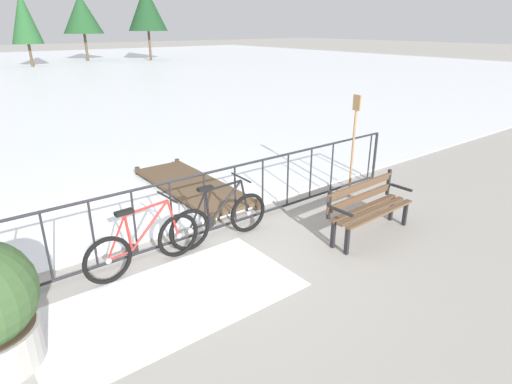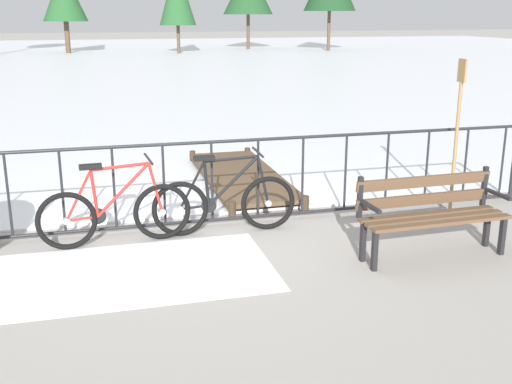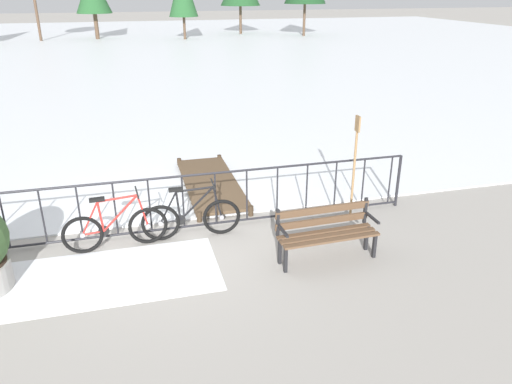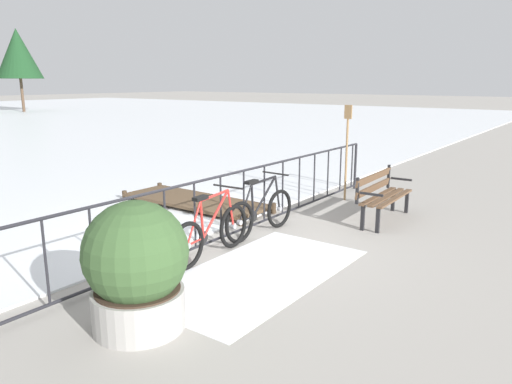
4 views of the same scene
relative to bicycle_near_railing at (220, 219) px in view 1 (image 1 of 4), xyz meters
The scene contains 11 objects.
ground_plane 0.59m from the bicycle_near_railing, 145.12° to the left, with size 160.00×160.00×0.00m, color #9E9991.
snow_patch 1.67m from the bicycle_near_railing, 145.13° to the right, with size 3.20×1.64×0.01m, color white.
railing_fence 0.50m from the bicycle_near_railing, 145.12° to the left, with size 9.06×0.06×1.07m.
bicycle_near_railing is the anchor object (origin of this frame).
bicycle_second 1.27m from the bicycle_near_railing, behind, with size 1.71×0.52×0.97m.
park_bench 2.34m from the bicycle_near_railing, 32.22° to the right, with size 1.62×0.54×0.89m.
oar_upright 3.09m from the bicycle_near_railing, ahead, with size 0.04×0.16×1.98m.
wooden_dock 2.26m from the bicycle_near_railing, 71.49° to the left, with size 1.10×3.22×0.20m.
tree_far_west 38.59m from the bicycle_near_railing, 75.37° to the left, with size 3.50×3.50×5.74m.
tree_far_east 37.10m from the bicycle_near_railing, 66.83° to the left, with size 3.49×3.49×6.44m.
tree_extra 34.00m from the bicycle_near_railing, 82.82° to the left, with size 2.29×2.29×5.56m.
Camera 1 is at (-2.80, -5.27, 3.15)m, focal length 29.66 mm.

